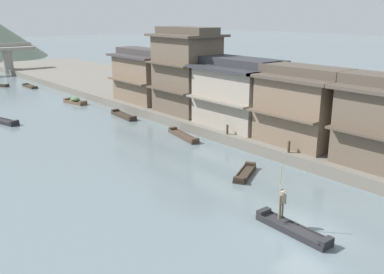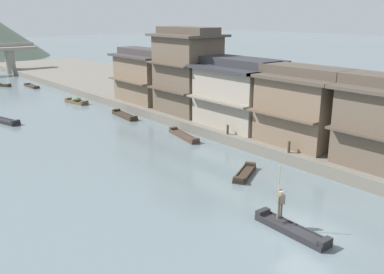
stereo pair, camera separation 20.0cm
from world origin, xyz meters
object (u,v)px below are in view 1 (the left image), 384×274
Objects in this scene: boat_foreground_poled at (293,229)px; house_waterfront_second at (303,106)px; boat_moored_far at (245,173)px; house_waterfront_narrow at (186,71)px; house_waterfront_far at (144,76)px; boat_midriver_drifting at (183,136)px; boat_upstream_distant at (0,120)px; boat_crossing_west at (30,86)px; house_waterfront_tall at (241,93)px; boatman_person at (282,200)px; mooring_post_dock_mid at (227,129)px; mooring_post_dock_near at (289,147)px; boat_midriver_upstream at (124,116)px; boat_moored_third at (75,101)px; house_waterfront_nearest at (383,121)px.

house_waterfront_second is (11.17, 7.91, 3.71)m from boat_foreground_poled.
boat_foreground_poled reaches higher than boat_moored_far.
house_waterfront_far is (-0.06, 7.79, -1.31)m from house_waterfront_narrow.
boat_upstream_distant reaches higher than boat_midriver_drifting.
boat_crossing_west is 46.83m from house_waterfront_second.
house_waterfront_tall is at bearing -81.36° from boat_crossing_west.
boat_upstream_distant is 22.61m from boat_crossing_west.
boatman_person is 3.69× the size of mooring_post_dock_mid.
mooring_post_dock_near is (-2.76, -15.61, -3.86)m from house_waterfront_narrow.
house_waterfront_tall reaches higher than boat_crossing_west.
boat_midriver_upstream is 21.11m from mooring_post_dock_near.
boatman_person is at bearing -147.54° from house_waterfront_second.
boatman_person reaches higher than boat_midriver_upstream.
boat_moored_third is at bearing 81.36° from boatman_person.
house_waterfront_second and house_waterfront_tall have the same top height.
boat_moored_far is 0.41× the size of house_waterfront_tall.
boat_foreground_poled reaches higher than boat_crossing_west.
boat_foreground_poled is 1.46× the size of boatman_person.
house_waterfront_narrow is at bearing 79.96° from mooring_post_dock_near.
house_waterfront_tall is (0.54, 13.83, -0.02)m from house_waterfront_nearest.
boat_midriver_upstream is 12.79m from boat_upstream_distant.
boat_moored_third is at bearing 81.53° from boat_foreground_poled.
boat_moored_third is (5.67, 37.30, -1.22)m from boatman_person.
house_waterfront_narrow is 10.20m from mooring_post_dock_mid.
house_waterfront_tall is 9.33× the size of mooring_post_dock_near.
house_waterfront_tall is at bearing 27.53° from mooring_post_dock_mid.
boat_moored_third is 1.08× the size of boat_moored_far.
house_waterfront_second reaches higher than boat_moored_far.
mooring_post_dock_mid is at bearing -99.13° from house_waterfront_far.
boat_moored_third is 30.99m from boat_moored_far.
house_waterfront_nearest is (5.40, -52.93, 3.78)m from boat_crossing_west.
boat_upstream_distant is 1.35× the size of boat_crossing_west.
boat_crossing_west is at bearing 87.89° from boat_moored_far.
boat_foreground_poled is 19.48m from house_waterfront_tall.
mooring_post_dock_near is (2.59, -47.44, 1.21)m from boat_crossing_west.
boat_midriver_drifting is at bearing 68.30° from boatman_person.
boat_midriver_upstream reaches higher than boat_crossing_west.
house_waterfront_nearest reaches higher than boat_midriver_upstream.
mooring_post_dock_near is at bearing 35.94° from boatman_person.
boat_upstream_distant is (-11.13, 6.30, 0.01)m from boat_midriver_upstream.
boat_crossing_west is 0.47× the size of house_waterfront_narrow.
boat_foreground_poled is at bearing -98.47° from boat_moored_third.
mooring_post_dock_mid is (-2.70, -16.80, -2.58)m from house_waterfront_far.
boatman_person is 0.54× the size of boat_upstream_distant.
house_waterfront_nearest and house_waterfront_tall have the same top height.
mooring_post_dock_near is (1.74, -21.00, 1.16)m from boat_midriver_upstream.
house_waterfront_tall is at bearing -87.52° from house_waterfront_far.
boat_moored_far is 17.57m from house_waterfront_narrow.
house_waterfront_far is (5.29, -24.05, 3.76)m from boat_crossing_west.
house_waterfront_second is (5.49, -30.19, 3.57)m from boat_moored_third.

